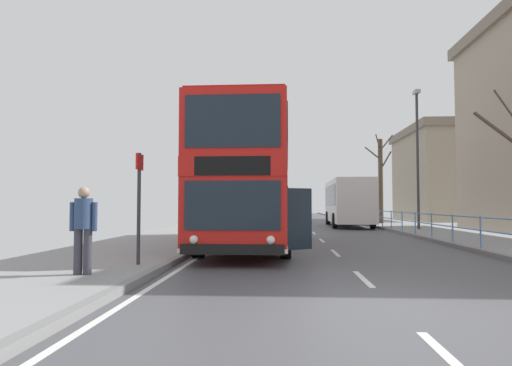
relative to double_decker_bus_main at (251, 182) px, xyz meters
name	(u,v)px	position (x,y,z in m)	size (l,w,h in m)	color
ground	(344,305)	(1.98, -8.97, -2.22)	(15.80, 140.00, 0.20)	#4E4E53
double_decker_bus_main	(251,182)	(0.00, 0.00, 0.00)	(3.24, 10.62, 4.31)	red
background_bus_far_lane	(348,201)	(5.51, 15.46, -0.58)	(2.73, 9.34, 3.08)	white
pedestrian_railing_far_kerb	(408,218)	(7.15, 6.74, -1.44)	(0.05, 29.82, 0.99)	#598CC6
pedestrian_companion	(83,225)	(-2.72, -7.07, -1.17)	(0.54, 0.34, 1.68)	#383842
bus_stop_sign_near	(139,195)	(-2.12, -5.57, -0.57)	(0.08, 0.44, 2.50)	#2D2D33
street_lamp_far_side	(417,148)	(8.44, 9.48, 2.29)	(0.28, 0.60, 7.60)	#38383D
bare_tree_far_01	(381,179)	(8.14, 17.44, 1.08)	(2.02, 1.65, 6.29)	#4C3D2D
background_building_00	(477,174)	(19.32, 28.04, 2.10)	(13.39, 12.28, 8.66)	gray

